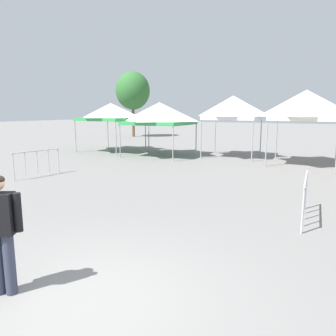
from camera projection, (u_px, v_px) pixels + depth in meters
name	position (u px, v px, depth m)	size (l,w,h in m)	color
ground_plane	(82.00, 302.00, 4.58)	(140.00, 140.00, 0.00)	slate
canopy_tent_far_left	(111.00, 112.00, 21.29)	(3.46, 3.46, 3.13)	#9E9EA3
canopy_tent_right_of_center	(159.00, 114.00, 19.12)	(3.63, 3.63, 3.12)	#9E9EA3
canopy_tent_behind_center	(233.00, 108.00, 18.56)	(3.14, 3.14, 3.48)	#9E9EA3
canopy_tent_center	(306.00, 105.00, 15.81)	(3.22, 3.22, 3.64)	#9E9EA3
person_foreground	(0.00, 226.00, 4.63)	(0.58, 0.41, 1.78)	#33384C
tree_behind_tents_left	(133.00, 91.00, 32.92)	(3.44, 3.44, 6.53)	brown
crowd_barrier_by_lift	(37.00, 158.00, 13.20)	(0.35, 2.09, 1.08)	#B7BABF
crowd_barrier_near_person	(305.00, 190.00, 7.91)	(0.18, 2.10, 1.08)	#B7BABF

